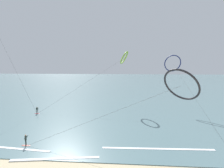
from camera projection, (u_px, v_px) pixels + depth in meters
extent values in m
cube|color=slate|center=(122.00, 82.00, 121.56)|extent=(400.00, 200.00, 0.08)
ellipsoid|color=red|center=(37.00, 113.00, 44.82)|extent=(1.40, 0.40, 0.06)
cylinder|color=#1E2823|center=(38.00, 112.00, 44.84)|extent=(0.12, 0.12, 0.80)
cylinder|color=#1E2823|center=(36.00, 112.00, 44.71)|extent=(0.12, 0.12, 0.80)
cube|color=#1E2823|center=(37.00, 109.00, 44.70)|extent=(0.38, 0.34, 0.62)
sphere|color=tan|center=(37.00, 107.00, 44.65)|extent=(0.22, 0.22, 0.22)
cylinder|color=#1E2823|center=(38.00, 108.00, 44.91)|extent=(0.33, 0.48, 0.39)
cylinder|color=#1E2823|center=(36.00, 109.00, 44.72)|extent=(0.33, 0.48, 0.39)
ellipsoid|color=#EA7260|center=(26.00, 145.00, 27.18)|extent=(1.40, 0.40, 0.06)
cylinder|color=#1E2823|center=(26.00, 143.00, 26.99)|extent=(0.12, 0.12, 0.80)
cylinder|color=#1E2823|center=(26.00, 142.00, 27.27)|extent=(0.12, 0.12, 0.80)
cube|color=#1E2823|center=(26.00, 138.00, 27.05)|extent=(0.29, 0.37, 0.62)
sphere|color=tan|center=(25.00, 135.00, 27.01)|extent=(0.22, 0.22, 0.22)
cylinder|color=#1E2823|center=(26.00, 138.00, 26.95)|extent=(0.51, 0.24, 0.39)
cylinder|color=#1E2823|center=(26.00, 137.00, 27.38)|extent=(0.51, 0.24, 0.39)
torus|color=#8CC62D|center=(124.00, 58.00, 51.65)|extent=(2.99, 4.38, 3.69)
cylinder|color=#3F3F3F|center=(84.00, 84.00, 48.25)|extent=(21.05, 10.08, 13.78)
torus|color=navy|center=(172.00, 63.00, 49.64)|extent=(4.65, 3.92, 4.55)
cylinder|color=#3F3F3F|center=(192.00, 94.00, 36.93)|extent=(1.79, 26.89, 12.26)
torus|color=black|center=(181.00, 85.00, 24.31)|extent=(5.60, 5.65, 4.43)
cylinder|color=#3F3F3F|center=(99.00, 118.00, 25.75)|extent=(22.01, 0.18, 9.26)
cylinder|color=#3F3F3F|center=(15.00, 70.00, 42.32)|extent=(7.92, 3.37, 21.70)
cube|color=white|center=(55.00, 159.00, 23.39)|extent=(11.19, 2.16, 0.12)
cube|color=white|center=(8.00, 148.00, 26.40)|extent=(12.97, 1.73, 0.12)
cube|color=white|center=(158.00, 149.00, 26.12)|extent=(15.90, 1.04, 0.12)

